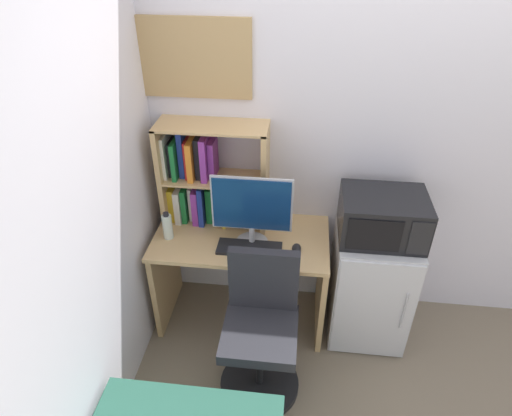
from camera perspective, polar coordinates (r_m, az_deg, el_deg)
The scene contains 12 objects.
wall_back at distance 3.00m, azimuth 26.25°, elevation 7.14°, with size 6.40×0.04×2.60m, color silver.
wall_left at distance 1.80m, azimuth -29.97°, elevation -12.48°, with size 0.04×4.40×2.60m, color silver.
desk at distance 3.00m, azimuth -1.84°, elevation -7.22°, with size 1.13×0.60×0.73m.
hutch_bookshelf at distance 2.88m, azimuth -7.00°, elevation 4.02°, with size 0.69×0.27×0.69m.
monitor at distance 2.65m, azimuth -0.56°, elevation -0.06°, with size 0.49×0.20×0.48m.
keyboard at distance 2.75m, azimuth -0.86°, elevation -5.24°, with size 0.40×0.15×0.02m, color black.
computer_mouse at distance 2.75m, azimuth 5.28°, elevation -5.25°, with size 0.06×0.10×0.03m, color black.
water_bottle at distance 2.85m, azimuth -11.41°, elevation -2.33°, with size 0.06×0.06×0.19m.
mini_fridge at distance 3.08m, azimuth 14.53°, elevation -9.57°, with size 0.50×0.52×0.82m.
microwave at distance 2.75m, azimuth 16.12°, elevation -1.10°, with size 0.51×0.40×0.28m.
desk_chair at distance 2.69m, azimuth 0.64°, elevation -15.99°, with size 0.49×0.49×0.93m.
wall_corkboard at distance 2.72m, azimuth -9.28°, elevation 18.63°, with size 0.79×0.02×0.46m, color tan.
Camera 1 is at (-0.63, -2.54, 2.47)m, focal length 30.83 mm.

